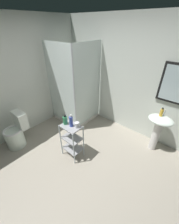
% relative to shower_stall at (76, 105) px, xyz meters
% --- Properties ---
extents(ground_plane, '(4.20, 4.20, 0.02)m').
position_rel_shower_stall_xyz_m(ground_plane, '(1.19, -1.23, -0.47)').
color(ground_plane, '#9D9485').
extents(wall_back, '(4.20, 0.14, 2.50)m').
position_rel_shower_stall_xyz_m(wall_back, '(1.20, 0.62, 0.79)').
color(wall_back, silver).
rests_on(wall_back, ground_plane).
extents(wall_left, '(0.10, 4.20, 2.50)m').
position_rel_shower_stall_xyz_m(wall_left, '(-0.66, -1.23, 0.79)').
color(wall_left, silver).
rests_on(wall_left, ground_plane).
extents(shower_stall, '(0.92, 0.92, 2.00)m').
position_rel_shower_stall_xyz_m(shower_stall, '(0.00, 0.00, 0.00)').
color(shower_stall, white).
rests_on(shower_stall, ground_plane).
extents(pedestal_sink, '(0.46, 0.37, 0.81)m').
position_rel_shower_stall_xyz_m(pedestal_sink, '(2.02, 0.29, 0.12)').
color(pedestal_sink, white).
rests_on(pedestal_sink, ground_plane).
extents(sink_faucet, '(0.03, 0.03, 0.10)m').
position_rel_shower_stall_xyz_m(sink_faucet, '(2.02, 0.41, 0.40)').
color(sink_faucet, silver).
rests_on(sink_faucet, pedestal_sink).
extents(toilet, '(0.37, 0.49, 0.76)m').
position_rel_shower_stall_xyz_m(toilet, '(-0.29, -1.52, -0.15)').
color(toilet, white).
rests_on(toilet, ground_plane).
extents(storage_cart, '(0.38, 0.28, 0.74)m').
position_rel_shower_stall_xyz_m(storage_cart, '(0.85, -0.94, -0.03)').
color(storage_cart, silver).
rests_on(storage_cart, ground_plane).
extents(hand_soap_bottle, '(0.06, 0.06, 0.17)m').
position_rel_shower_stall_xyz_m(hand_soap_bottle, '(1.98, 0.33, 0.42)').
color(hand_soap_bottle, gold).
rests_on(hand_soap_bottle, pedestal_sink).
extents(body_wash_bottle_green, '(0.08, 0.08, 0.20)m').
position_rel_shower_stall_xyz_m(body_wash_bottle_green, '(0.72, -0.96, 0.36)').
color(body_wash_bottle_green, '#35935C').
rests_on(body_wash_bottle_green, storage_cart).
extents(shampoo_bottle_blue, '(0.06, 0.06, 0.24)m').
position_rel_shower_stall_xyz_m(shampoo_bottle_blue, '(0.85, -0.93, 0.38)').
color(shampoo_bottle_blue, '#374CB2').
rests_on(shampoo_bottle_blue, storage_cart).
extents(rinse_cup, '(0.08, 0.08, 0.10)m').
position_rel_shower_stall_xyz_m(rinse_cup, '(0.95, -0.89, 0.33)').
color(rinse_cup, silver).
rests_on(rinse_cup, storage_cart).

